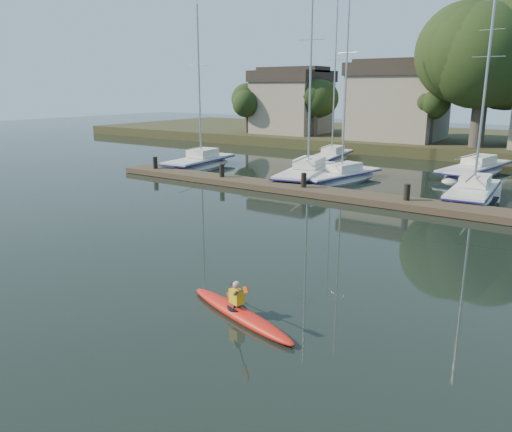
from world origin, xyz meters
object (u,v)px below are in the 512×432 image
Objects in this scene: sailboat_0 at (200,170)px; dock at (352,196)px; sailboat_5 at (331,162)px; sailboat_2 at (339,183)px; sailboat_6 at (474,177)px; sailboat_3 at (472,202)px; kayak at (239,311)px; sailboat_1 at (307,182)px.

dock is at bearing -22.64° from sailboat_0.
sailboat_5 reaches higher than dock.
sailboat_6 is at bearing 61.06° from sailboat_2.
sailboat_6 is (3.73, 12.71, -0.40)m from dock.
sailboat_6 is (-1.62, 8.53, 0.00)m from sailboat_3.
sailboat_5 reaches higher than sailboat_2.
sailboat_5 is at bearing 128.99° from kayak.
sailboat_5 is at bearing 131.56° from sailboat_2.
sailboat_1 reaches higher than sailboat_5.
sailboat_1 is 0.93× the size of sailboat_6.
dock is at bearing -67.63° from sailboat_5.
sailboat_5 is at bearing 46.84° from sailboat_0.
kayak is 15.41m from dock.
sailboat_1 is at bearing -127.06° from sailboat_6.
sailboat_3 reaches higher than dock.
kayak is 27.74m from sailboat_6.
sailboat_3 is 8.68m from sailboat_6.
kayak is 0.33× the size of sailboat_3.
sailboat_6 reaches higher than sailboat_2.
dock is at bearing -96.64° from sailboat_6.
sailboat_2 is 0.99× the size of sailboat_5.
dock is 2.44× the size of sailboat_5.
dock is at bearing -144.89° from sailboat_3.
sailboat_2 is at bearing -3.05° from sailboat_0.
sailboat_2 is at bearing -68.42° from sailboat_5.
dock is 15.11m from sailboat_0.
sailboat_2 is 10.34m from sailboat_6.
sailboat_5 reaches higher than sailboat_0.
sailboat_3 reaches higher than kayak.
sailboat_0 is 11.50m from sailboat_2.
sailboat_0 is at bearing -145.28° from sailboat_6.
kayak is at bearing -80.85° from sailboat_6.
sailboat_2 reaches higher than sailboat_3.
sailboat_6 is at bearing 18.53° from sailboat_0.
kayak is at bearing -76.39° from sailboat_5.
dock is at bearing -46.35° from sailboat_2.
sailboat_0 is 0.80× the size of sailboat_6.
dock is 15.36m from sailboat_5.
kayak is at bearing -77.01° from dock.
sailboat_3 is 0.79× the size of sailboat_6.
sailboat_0 is 11.26m from sailboat_5.
sailboat_1 is (-5.18, 4.34, -0.41)m from dock.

